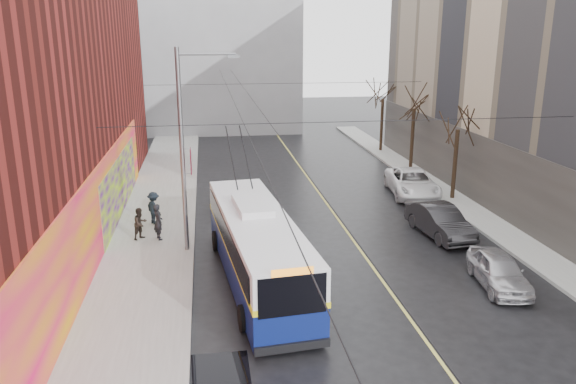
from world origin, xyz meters
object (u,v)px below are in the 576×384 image
at_px(pedestrian_b, 140,223).
at_px(pedestrian_c, 154,208).
at_px(tree_mid, 415,97).
at_px(trolleybus, 257,246).
at_px(streetlight_pole, 186,147).
at_px(parked_car_c, 412,183).
at_px(pedestrian_a, 158,222).
at_px(parked_car_b, 440,221).
at_px(tree_far, 383,89).
at_px(parked_car_a, 499,270).
at_px(tree_near, 459,116).
at_px(following_car, 229,196).

bearing_deg(pedestrian_b, pedestrian_c, 29.22).
height_order(tree_mid, pedestrian_c, tree_mid).
bearing_deg(trolleybus, streetlight_pole, 121.85).
bearing_deg(parked_car_c, pedestrian_a, -150.98).
bearing_deg(parked_car_b, tree_far, 74.64).
distance_m(trolleybus, pedestrian_b, 7.23).
bearing_deg(tree_mid, parked_car_a, -99.90).
xyz_separation_m(tree_near, following_car, (-13.12, 0.04, -4.20)).
bearing_deg(parked_car_a, streetlight_pole, 163.13).
relative_size(trolleybus, parked_car_b, 2.52).
bearing_deg(tree_far, pedestrian_a, -131.93).
bearing_deg(pedestrian_b, tree_mid, -15.88).
relative_size(parked_car_c, pedestrian_c, 3.34).
bearing_deg(parked_car_b, pedestrian_b, 168.71).
bearing_deg(tree_mid, following_car, -152.05).
height_order(parked_car_a, following_car, following_car).
height_order(tree_near, parked_car_a, tree_near).
xyz_separation_m(following_car, pedestrian_c, (-3.90, -2.24, 0.20)).
bearing_deg(parked_car_b, tree_near, 54.37).
bearing_deg(following_car, tree_near, 0.22).
distance_m(streetlight_pole, trolleybus, 5.56).
distance_m(following_car, pedestrian_a, 5.76).
relative_size(tree_mid, parked_car_b, 1.47).
xyz_separation_m(tree_far, parked_car_b, (-3.20, -19.65, -4.39)).
relative_size(tree_far, pedestrian_a, 3.79).
bearing_deg(tree_far, parked_car_a, -97.20).
bearing_deg(streetlight_pole, pedestrian_a, 135.46).
height_order(streetlight_pole, parked_car_b, streetlight_pole).
bearing_deg(parked_car_c, parked_car_a, -88.27).
relative_size(tree_near, parked_car_b, 1.40).
distance_m(tree_far, parked_car_c, 13.52).
bearing_deg(pedestrian_a, parked_car_a, -138.21).
distance_m(trolleybus, pedestrian_a, 6.54).
distance_m(tree_far, pedestrian_b, 25.70).
bearing_deg(parked_car_c, tree_near, -27.09).
xyz_separation_m(tree_near, pedestrian_b, (-17.48, -4.36, -4.06)).
distance_m(tree_near, pedestrian_a, 17.69).
distance_m(tree_near, parked_car_b, 7.75).
height_order(tree_far, trolleybus, tree_far).
distance_m(tree_far, pedestrian_a, 25.24).
distance_m(tree_far, pedestrian_c, 23.87).
height_order(streetlight_pole, parked_car_a, streetlight_pole).
distance_m(tree_mid, trolleybus, 21.01).
bearing_deg(parked_car_a, pedestrian_b, 161.18).
bearing_deg(pedestrian_a, streetlight_pole, -155.85).
bearing_deg(parked_car_b, pedestrian_c, 159.88).
bearing_deg(tree_far, following_car, -133.22).
bearing_deg(tree_mid, parked_car_c, -109.52).
bearing_deg(parked_car_c, pedestrian_b, -152.60).
bearing_deg(tree_far, pedestrian_b, -133.60).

